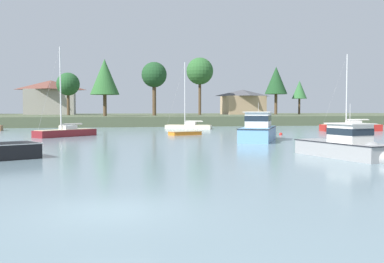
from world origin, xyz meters
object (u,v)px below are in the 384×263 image
at_px(mooring_buoy_red, 281,134).
at_px(sailboat_maroon, 66,134).
at_px(sailboat_red, 351,129).
at_px(dinghy_orange, 185,134).
at_px(cruiser_skyblue, 259,134).
at_px(cruiser_grey, 351,151).
at_px(sailboat_cream, 189,127).

bearing_deg(mooring_buoy_red, sailboat_maroon, 175.42).
bearing_deg(sailboat_red, mooring_buoy_red, -153.40).
height_order(dinghy_orange, mooring_buoy_red, dinghy_orange).
bearing_deg(cruiser_skyblue, mooring_buoy_red, 54.53).
xyz_separation_m(cruiser_skyblue, cruiser_grey, (-0.23, -16.47, -0.17)).
height_order(sailboat_red, mooring_buoy_red, sailboat_red).
bearing_deg(dinghy_orange, sailboat_cream, 76.95).
bearing_deg(cruiser_grey, sailboat_red, 58.51).
distance_m(sailboat_cream, mooring_buoy_red, 19.03).
relative_size(sailboat_cream, mooring_buoy_red, 24.50).
height_order(sailboat_red, cruiser_grey, sailboat_red).
bearing_deg(sailboat_maroon, cruiser_grey, -54.83).
distance_m(dinghy_orange, cruiser_grey, 26.92).
relative_size(cruiser_skyblue, sailboat_red, 0.87).
height_order(cruiser_grey, mooring_buoy_red, cruiser_grey).
bearing_deg(cruiser_grey, dinghy_orange, 101.06).
distance_m(sailboat_maroon, dinghy_orange, 13.40).
bearing_deg(sailboat_cream, mooring_buoy_red, -66.97).
relative_size(sailboat_red, mooring_buoy_red, 25.93).
relative_size(cruiser_skyblue, sailboat_maroon, 0.94).
distance_m(cruiser_skyblue, sailboat_cream, 25.50).
xyz_separation_m(sailboat_cream, mooring_buoy_red, (7.45, -17.51, -0.15)).
distance_m(cruiser_grey, mooring_buoy_red, 25.09).
relative_size(cruiser_skyblue, dinghy_orange, 2.38).
height_order(dinghy_orange, sailboat_cream, sailboat_cream).
relative_size(sailboat_maroon, cruiser_grey, 1.26).
bearing_deg(sailboat_maroon, mooring_buoy_red, -4.58).
bearing_deg(cruiser_skyblue, sailboat_maroon, 152.28).
relative_size(cruiser_skyblue, cruiser_grey, 1.19).
relative_size(cruiser_grey, mooring_buoy_red, 18.98).
height_order(sailboat_cream, cruiser_grey, sailboat_cream).
distance_m(sailboat_maroon, mooring_buoy_red, 24.52).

